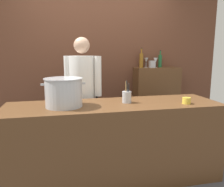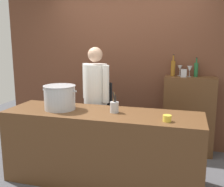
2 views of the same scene
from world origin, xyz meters
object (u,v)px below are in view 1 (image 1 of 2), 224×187
Objects in this scene: butter_jar at (186,101)px; wine_bottle_green at (160,61)px; wine_glass_tall at (146,61)px; spice_tin_silver at (152,64)px; chef at (83,90)px; wine_glass_wide at (155,61)px; wine_bottle_amber at (141,60)px; stockpot_large at (64,92)px; utensil_crock at (127,97)px.

wine_bottle_green reaches higher than butter_jar.
wine_glass_tall is (0.07, 1.45, 0.39)m from butter_jar.
spice_tin_silver is (0.13, 1.33, 0.33)m from butter_jar.
chef is 10.07× the size of wine_glass_tall.
wine_glass_tall is 0.15m from spice_tin_silver.
wine_glass_wide is (1.29, 0.60, 0.36)m from chef.
stockpot_large is at bearing -136.11° from wine_bottle_amber.
utensil_crock is at bearing -119.23° from wine_glass_tall.
spice_tin_silver reaches higher than stockpot_large.
chef is at bearing -149.15° from wine_bottle_amber.
wine_bottle_amber is 0.34m from wine_bottle_green.
spice_tin_silver is (0.16, -0.08, -0.07)m from wine_bottle_amber.
stockpot_large is at bearing -141.50° from wine_glass_wide.
wine_glass_tall is (-0.15, 0.06, 0.00)m from wine_glass_wide.
wine_bottle_green is at bearing 37.37° from stockpot_large.
wine_bottle_green is at bearing 77.81° from butter_jar.
utensil_crock is (0.44, -0.59, 0.00)m from chef.
wine_glass_tall reaches higher than utensil_crock.
wine_bottle_green is 2.48× the size of spice_tin_silver.
stockpot_large reaches higher than butter_jar.
wine_glass_tall reaches higher than butter_jar.
wine_bottle_green is at bearing 52.28° from utensil_crock.
wine_bottle_green is 0.10m from wine_glass_wide.
stockpot_large is at bearing -137.34° from wine_glass_tall.
spice_tin_silver is (1.46, 1.17, 0.22)m from stockpot_large.
chef reaches higher than stockpot_large.
wine_bottle_green is 1.76× the size of wine_glass_tall.
chef is 0.74m from utensil_crock.
wine_glass_wide reaches higher than stockpot_large.
chef is at bearing 67.79° from stockpot_large.
stockpot_large is 1.99m from wine_glass_wide.
wine_bottle_green reaches higher than stockpot_large.
wine_glass_wide is 0.12m from spice_tin_silver.
wine_bottle_green is (0.34, 0.00, -0.02)m from wine_bottle_amber.
butter_jar is 0.32× the size of wine_bottle_green.
stockpot_large is at bearing 97.41° from chef.
wine_glass_tall is at bearing 60.77° from utensil_crock.
butter_jar is 1.50m from wine_glass_tall.
chef reaches higher than wine_glass_wide.
stockpot_large is 3.91× the size of spice_tin_silver.
butter_jar is at bearing -95.53° from spice_tin_silver.
utensil_crock is 1.56× the size of wine_glass_wide.
chef reaches higher than utensil_crock.
chef reaches higher than butter_jar.
spice_tin_silver is at bearing -25.39° from wine_bottle_amber.
butter_jar is at bearing 173.58° from chef.
wine_glass_wide is 0.16m from wine_glass_tall.
wine_bottle_green is (1.64, 1.25, 0.27)m from stockpot_large.
stockpot_large is at bearing -142.63° from wine_bottle_green.
wine_glass_tall reaches higher than spice_tin_silver.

